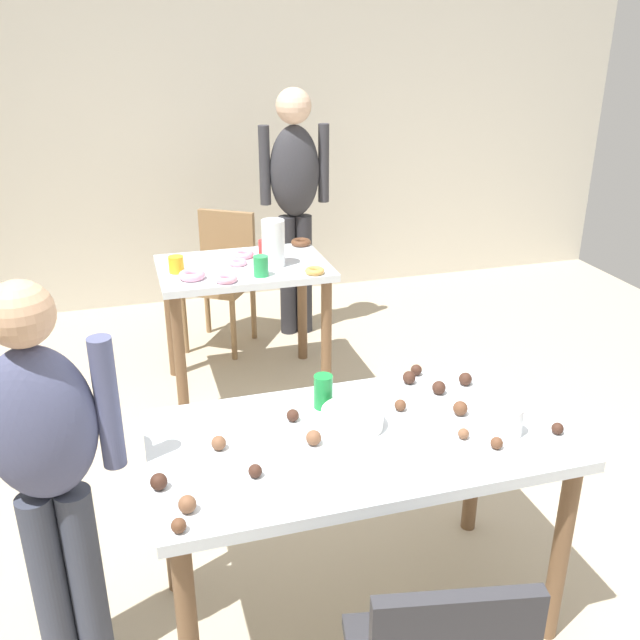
{
  "coord_description": "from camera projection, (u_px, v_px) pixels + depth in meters",
  "views": [
    {
      "loc": [
        -0.79,
        -2.03,
        1.99
      ],
      "look_at": [
        -0.06,
        0.43,
        0.9
      ],
      "focal_mm": 39.39,
      "sensor_mm": 36.0,
      "label": 1
    }
  ],
  "objects": [
    {
      "name": "ground_plane",
      "position": [
        366.0,
        568.0,
        2.77
      ],
      "size": [
        6.4,
        6.4,
        0.0
      ],
      "primitive_type": "plane",
      "color": "tan"
    },
    {
      "name": "wall_back",
      "position": [
        220.0,
        125.0,
        5.09
      ],
      "size": [
        6.4,
        0.1,
        2.6
      ],
      "primitive_type": "cube",
      "color": "beige",
      "rests_on": "ground_plane"
    },
    {
      "name": "dining_table_near",
      "position": [
        358.0,
        460.0,
        2.32
      ],
      "size": [
        1.35,
        0.72,
        0.75
      ],
      "color": "silver",
      "rests_on": "ground_plane"
    },
    {
      "name": "dining_table_far",
      "position": [
        244.0,
        287.0,
        3.94
      ],
      "size": [
        0.93,
        0.64,
        0.75
      ],
      "color": "silver",
      "rests_on": "ground_plane"
    },
    {
      "name": "chair_far_table",
      "position": [
        222.0,
        271.0,
        4.57
      ],
      "size": [
        0.55,
        0.55,
        0.87
      ],
      "color": "olive",
      "rests_on": "ground_plane"
    },
    {
      "name": "person_girl_near",
      "position": [
        46.0,
        462.0,
        2.04
      ],
      "size": [
        0.45,
        0.2,
        1.37
      ],
      "color": "#383D4C",
      "rests_on": "ground_plane"
    },
    {
      "name": "person_adult_far",
      "position": [
        295.0,
        191.0,
        4.52
      ],
      "size": [
        0.45,
        0.23,
        1.63
      ],
      "color": "#28282D",
      "rests_on": "ground_plane"
    },
    {
      "name": "mixing_bowl",
      "position": [
        352.0,
        418.0,
        2.32
      ],
      "size": [
        0.21,
        0.21,
        0.06
      ],
      "primitive_type": "cylinder",
      "color": "white",
      "rests_on": "dining_table_near"
    },
    {
      "name": "soda_can",
      "position": [
        323.0,
        392.0,
        2.43
      ],
      "size": [
        0.07,
        0.07,
        0.12
      ],
      "primitive_type": "cylinder",
      "color": "#198438",
      "rests_on": "dining_table_near"
    },
    {
      "name": "fork_near",
      "position": [
        327.0,
        466.0,
        2.12
      ],
      "size": [
        0.17,
        0.02,
        0.01
      ],
      "primitive_type": "cube",
      "color": "silver",
      "rests_on": "dining_table_near"
    },
    {
      "name": "cup_near_0",
      "position": [
        509.0,
        421.0,
        2.27
      ],
      "size": [
        0.09,
        0.09,
        0.1
      ],
      "primitive_type": "cylinder",
      "color": "white",
      "rests_on": "dining_table_near"
    },
    {
      "name": "cake_ball_0",
      "position": [
        187.0,
        504.0,
        1.91
      ],
      "size": [
        0.05,
        0.05,
        0.05
      ],
      "primitive_type": "sphere",
      "color": "brown",
      "rests_on": "dining_table_near"
    },
    {
      "name": "cake_ball_1",
      "position": [
        460.0,
        408.0,
        2.39
      ],
      "size": [
        0.05,
        0.05,
        0.05
      ],
      "primitive_type": "sphere",
      "color": "brown",
      "rests_on": "dining_table_near"
    },
    {
      "name": "cake_ball_2",
      "position": [
        255.0,
        471.0,
        2.06
      ],
      "size": [
        0.04,
        0.04,
        0.04
      ],
      "primitive_type": "sphere",
      "color": "#3D2319",
      "rests_on": "dining_table_near"
    },
    {
      "name": "cake_ball_3",
      "position": [
        558.0,
        428.0,
        2.28
      ],
      "size": [
        0.04,
        0.04,
        0.04
      ],
      "primitive_type": "sphere",
      "color": "#3D2319",
      "rests_on": "dining_table_near"
    },
    {
      "name": "cake_ball_4",
      "position": [
        293.0,
        415.0,
        2.36
      ],
      "size": [
        0.04,
        0.04,
        0.04
      ],
      "primitive_type": "sphere",
      "color": "#3D2319",
      "rests_on": "dining_table_near"
    },
    {
      "name": "cake_ball_5",
      "position": [
        314.0,
        438.0,
        2.22
      ],
      "size": [
        0.05,
        0.05,
        0.05
      ],
      "primitive_type": "sphere",
      "color": "brown",
      "rests_on": "dining_table_near"
    },
    {
      "name": "cake_ball_6",
      "position": [
        463.0,
        434.0,
        2.26
      ],
      "size": [
        0.04,
        0.04,
        0.04
      ],
      "primitive_type": "sphere",
      "color": "brown",
      "rests_on": "dining_table_near"
    },
    {
      "name": "cake_ball_7",
      "position": [
        159.0,
        482.0,
        2.01
      ],
      "size": [
        0.05,
        0.05,
        0.05
      ],
      "primitive_type": "sphere",
      "color": "#3D2319",
      "rests_on": "dining_table_near"
    },
    {
      "name": "cake_ball_8",
      "position": [
        465.0,
        379.0,
        2.59
      ],
      "size": [
        0.05,
        0.05,
        0.05
      ],
      "primitive_type": "sphere",
      "color": "#3D2319",
      "rests_on": "dining_table_near"
    },
    {
      "name": "cake_ball_9",
      "position": [
        439.0,
        388.0,
        2.53
      ],
      "size": [
        0.05,
        0.05,
        0.05
      ],
      "primitive_type": "sphere",
      "color": "#3D2319",
      "rests_on": "dining_table_near"
    },
    {
      "name": "cake_ball_10",
      "position": [
        409.0,
        378.0,
        2.6
      ],
      "size": [
        0.05,
        0.05,
        0.05
      ],
      "primitive_type": "sphere",
      "color": "#3D2319",
      "rests_on": "dining_table_near"
    },
    {
      "name": "cake_ball_11",
      "position": [
        400.0,
        405.0,
        2.42
      ],
      "size": [
        0.04,
        0.04,
        0.04
      ],
      "primitive_type": "sphere",
      "color": "brown",
      "rests_on": "dining_table_near"
    },
    {
      "name": "cake_ball_12",
      "position": [
        219.0,
        443.0,
        2.2
      ],
      "size": [
        0.05,
        0.05,
        0.05
      ],
      "primitive_type": "sphere",
      "color": "brown",
      "rests_on": "dining_table_near"
    },
    {
      "name": "cake_ball_13",
      "position": [
        179.0,
        526.0,
        1.84
      ],
      "size": [
        0.04,
        0.04,
        0.04
      ],
      "primitive_type": "sphere",
      "color": "brown",
      "rests_on": "dining_table_near"
    },
    {
      "name": "cake_ball_14",
      "position": [
        497.0,
        443.0,
        2.2
      ],
      "size": [
        0.04,
        0.04,
        0.04
      ],
      "primitive_type": "sphere",
      "color": "brown",
      "rests_on": "dining_table_near"
    },
    {
      "name": "cake_ball_15",
      "position": [
        416.0,
        370.0,
        2.66
      ],
      "size": [
        0.04,
        0.04,
        0.04
      ],
      "primitive_type": "sphere",
      "color": "#3D2319",
      "rests_on": "dining_table_near"
    },
    {
      "name": "pitcher_far",
      "position": [
        273.0,
        243.0,
        3.82
      ],
      "size": [
        0.13,
        0.13,
        0.26
      ],
      "primitive_type": "cylinder",
      "color": "white",
      "rests_on": "dining_table_far"
    },
    {
      "name": "cup_far_0",
      "position": [
        261.0,
        266.0,
        3.69
      ],
      "size": [
        0.08,
        0.08,
        0.11
      ],
      "primitive_type": "cylinder",
      "color": "green",
      "rests_on": "dining_table_far"
    },
    {
      "name": "cup_far_1",
      "position": [
        176.0,
        264.0,
        3.75
      ],
      "size": [
        0.08,
        0.08,
        0.09
      ],
      "primitive_type": "cylinder",
      "color": "yellow",
      "rests_on": "dining_table_far"
    },
    {
      "name": "cup_far_2",
      "position": [
        266.0,
        249.0,
        3.98
      ],
      "size": [
        0.09,
        0.09,
        0.1
      ],
      "primitive_type": "cylinder",
      "color": "red",
      "rests_on": "dining_table_far"
    },
    {
      "name": "donut_far_0",
      "position": [
        238.0,
        262.0,
        3.88
      ],
      "size": [
        0.1,
        0.1,
        0.03
      ],
      "primitive_type": "torus",
      "color": "pink",
      "rests_on": "dining_table_far"
    },
    {
      "name": "donut_far_1",
      "position": [
        244.0,
        254.0,
        4.0
      ],
      "size": [
        0.11,
        0.11,
        0.03
      ],
      "primitive_type": "torus",
      "color": "pink",
      "rests_on": "dining_table_far"
    },
    {
      "name": "donut_far_2",
      "position": [
        192.0,
        275.0,
        3.66
      ],
      "size": [
        0.14,
        0.14,
        0.04
      ],
      "primitive_type": "torus",
      "color": "pink",
      "rests_on": "dining_table_far"
    },
    {
      "name": "donut_far_3",
      "position": [
        226.0,
        279.0,
        3.62
      ],
      "size": [
        0.11,
        0.11,
        0.03
      ],
      "primitive_type": "torus",
      "color": "pink",
      "rests_on": "dining_table_far"
    },
    {
      "name": "donut_far_4",
      "position": [
        301.0,
        242.0,
        4.22
      ],
      "size": [
        0.12,
        0.12,
        0.04
      ],
      "primitive_type": "torus",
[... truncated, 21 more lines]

